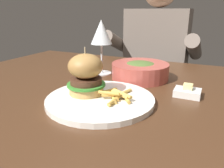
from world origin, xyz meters
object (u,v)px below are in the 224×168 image
object	(u,v)px
burger_sandwich	(86,74)
wine_glass	(101,34)
main_plate	(100,100)
butter_dish	(187,92)
diner_person	(155,78)
soup_bowl	(140,70)

from	to	relation	value
burger_sandwich	wine_glass	bearing A→B (deg)	107.90
wine_glass	main_plate	bearing A→B (deg)	-63.21
main_plate	wine_glass	size ratio (longest dim) A/B	1.42
main_plate	butter_dish	distance (m)	0.25
wine_glass	butter_dish	world-z (taller)	wine_glass
butter_dish	diner_person	xyz separation A→B (m)	(-0.27, 0.70, -0.19)
burger_sandwich	butter_dish	world-z (taller)	burger_sandwich
soup_bowl	burger_sandwich	bearing A→B (deg)	-107.74
burger_sandwich	wine_glass	distance (m)	0.26
burger_sandwich	diner_person	xyz separation A→B (m)	(-0.02, 0.83, -0.25)
burger_sandwich	diner_person	distance (m)	0.87
main_plate	burger_sandwich	bearing A→B (deg)	168.69
burger_sandwich	main_plate	bearing A→B (deg)	-11.31
wine_glass	soup_bowl	bearing A→B (deg)	0.10
main_plate	soup_bowl	world-z (taller)	soup_bowl
main_plate	diner_person	world-z (taller)	diner_person
burger_sandwich	diner_person	world-z (taller)	diner_person
wine_glass	burger_sandwich	bearing A→B (deg)	-72.10
main_plate	wine_glass	world-z (taller)	wine_glass
main_plate	butter_dish	bearing A→B (deg)	35.16
burger_sandwich	soup_bowl	xyz separation A→B (m)	(0.08, 0.24, -0.04)
butter_dish	diner_person	size ratio (longest dim) A/B	0.06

